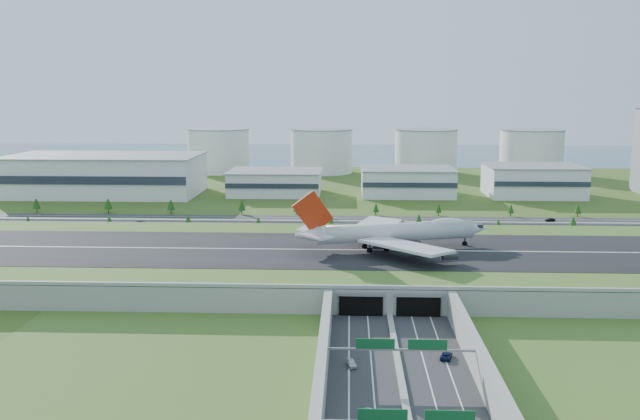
{
  "coord_description": "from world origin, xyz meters",
  "views": [
    {
      "loc": [
        -12.35,
        -243.71,
        65.96
      ],
      "look_at": [
        -24.37,
        35.0,
        16.96
      ],
      "focal_mm": 38.0,
      "sensor_mm": 36.0,
      "label": 1
    }
  ],
  "objects_px": {
    "car_5": "(550,220)",
    "fuel_tank_a": "(219,151)",
    "car_0": "(351,363)",
    "car_2": "(446,355)",
    "car_4": "(141,222)",
    "boeing_747": "(394,232)",
    "car_7": "(333,219)",
    "car_1": "(369,414)"
  },
  "relations": [
    {
      "from": "car_5",
      "to": "fuel_tank_a",
      "type": "bearing_deg",
      "value": -150.48
    },
    {
      "from": "fuel_tank_a",
      "to": "car_0",
      "type": "bearing_deg",
      "value": -74.75
    },
    {
      "from": "car_2",
      "to": "car_0",
      "type": "bearing_deg",
      "value": 31.04
    },
    {
      "from": "fuel_tank_a",
      "to": "car_0",
      "type": "relative_size",
      "value": 9.98
    },
    {
      "from": "fuel_tank_a",
      "to": "car_0",
      "type": "distance_m",
      "value": 413.09
    },
    {
      "from": "car_2",
      "to": "car_4",
      "type": "height_order",
      "value": "car_4"
    },
    {
      "from": "car_0",
      "to": "fuel_tank_a",
      "type": "bearing_deg",
      "value": 92.02
    },
    {
      "from": "boeing_747",
      "to": "car_2",
      "type": "distance_m",
      "value": 86.38
    },
    {
      "from": "boeing_747",
      "to": "car_7",
      "type": "bearing_deg",
      "value": 90.06
    },
    {
      "from": "fuel_tank_a",
      "to": "car_5",
      "type": "height_order",
      "value": "fuel_tank_a"
    },
    {
      "from": "boeing_747",
      "to": "car_0",
      "type": "bearing_deg",
      "value": -113.96
    },
    {
      "from": "car_2",
      "to": "boeing_747",
      "type": "bearing_deg",
      "value": -67.49
    },
    {
      "from": "car_4",
      "to": "car_7",
      "type": "distance_m",
      "value": 97.73
    },
    {
      "from": "car_2",
      "to": "car_4",
      "type": "bearing_deg",
      "value": -35.45
    },
    {
      "from": "car_1",
      "to": "car_4",
      "type": "height_order",
      "value": "car_4"
    },
    {
      "from": "car_4",
      "to": "car_2",
      "type": "bearing_deg",
      "value": -147.08
    },
    {
      "from": "car_5",
      "to": "car_7",
      "type": "bearing_deg",
      "value": -105.39
    },
    {
      "from": "car_0",
      "to": "car_1",
      "type": "height_order",
      "value": "car_0"
    },
    {
      "from": "fuel_tank_a",
      "to": "car_4",
      "type": "bearing_deg",
      "value": -89.28
    },
    {
      "from": "boeing_747",
      "to": "car_7",
      "type": "relative_size",
      "value": 15.37
    },
    {
      "from": "fuel_tank_a",
      "to": "car_2",
      "type": "xyz_separation_m",
      "value": [
        132.32,
        -392.35,
        -16.62
      ]
    },
    {
      "from": "car_0",
      "to": "car_4",
      "type": "xyz_separation_m",
      "value": [
        -105.76,
        175.24,
        -0.02
      ]
    },
    {
      "from": "car_5",
      "to": "car_1",
      "type": "bearing_deg",
      "value": -40.46
    },
    {
      "from": "car_1",
      "to": "car_5",
      "type": "distance_m",
      "value": 237.86
    },
    {
      "from": "car_0",
      "to": "car_4",
      "type": "distance_m",
      "value": 204.68
    },
    {
      "from": "boeing_747",
      "to": "car_1",
      "type": "bearing_deg",
      "value": -110.02
    },
    {
      "from": "fuel_tank_a",
      "to": "car_2",
      "type": "height_order",
      "value": "fuel_tank_a"
    },
    {
      "from": "boeing_747",
      "to": "car_2",
      "type": "relative_size",
      "value": 13.5
    },
    {
      "from": "fuel_tank_a",
      "to": "car_5",
      "type": "relative_size",
      "value": 9.83
    },
    {
      "from": "fuel_tank_a",
      "to": "boeing_747",
      "type": "height_order",
      "value": "fuel_tank_a"
    },
    {
      "from": "car_7",
      "to": "fuel_tank_a",
      "type": "bearing_deg",
      "value": -155.41
    },
    {
      "from": "car_5",
      "to": "boeing_747",
      "type": "bearing_deg",
      "value": -56.99
    },
    {
      "from": "car_4",
      "to": "car_5",
      "type": "relative_size",
      "value": 0.97
    },
    {
      "from": "car_0",
      "to": "car_4",
      "type": "height_order",
      "value": "car_0"
    },
    {
      "from": "fuel_tank_a",
      "to": "car_1",
      "type": "height_order",
      "value": "fuel_tank_a"
    },
    {
      "from": "car_7",
      "to": "boeing_747",
      "type": "bearing_deg",
      "value": 13.28
    },
    {
      "from": "car_0",
      "to": "car_2",
      "type": "relative_size",
      "value": 0.91
    },
    {
      "from": "boeing_747",
      "to": "car_4",
      "type": "relative_size",
      "value": 15.05
    },
    {
      "from": "car_5",
      "to": "car_7",
      "type": "xyz_separation_m",
      "value": [
        -111.56,
        -1.0,
        -0.14
      ]
    },
    {
      "from": "car_2",
      "to": "car_7",
      "type": "bearing_deg",
      "value": -62.72
    },
    {
      "from": "car_1",
      "to": "car_4",
      "type": "bearing_deg",
      "value": 93.59
    },
    {
      "from": "car_4",
      "to": "boeing_747",
      "type": "bearing_deg",
      "value": -129.28
    }
  ]
}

